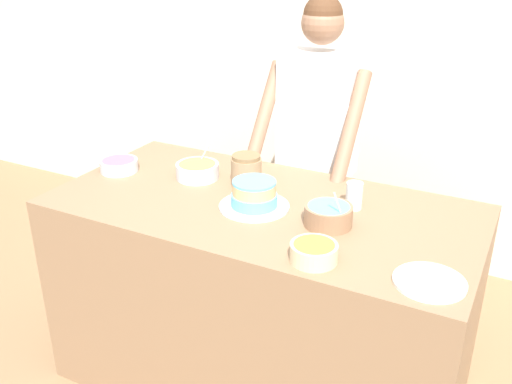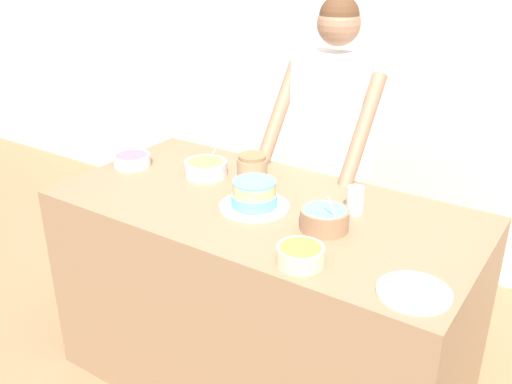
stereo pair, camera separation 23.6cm
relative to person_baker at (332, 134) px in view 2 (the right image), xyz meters
name	(u,v)px [view 2 (the right image)]	position (x,y,z in m)	size (l,w,h in m)	color
wall_back	(402,61)	(0.04, 0.83, 0.24)	(10.00, 0.05, 2.60)	beige
counter	(262,297)	(0.04, -0.70, -0.59)	(1.81, 0.90, 0.95)	#8C6B4C
person_baker	(332,134)	(0.00, 0.00, 0.00)	(0.53, 0.48, 1.74)	#2D2D38
cake	(254,196)	(0.02, -0.74, -0.06)	(0.30, 0.30, 0.12)	silver
frosting_bowl_purple	(132,160)	(-0.75, -0.69, -0.08)	(0.18, 0.18, 0.06)	silver
frosting_bowl_orange	(300,255)	(0.41, -1.03, -0.08)	(0.17, 0.17, 0.07)	beige
frosting_bowl_yellow	(206,168)	(-0.36, -0.58, -0.07)	(0.20, 0.20, 0.14)	silver
frosting_bowl_blue	(324,218)	(0.35, -0.75, -0.07)	(0.19, 0.19, 0.17)	#936B4C
drinking_glass	(355,200)	(0.39, -0.56, -0.06)	(0.07, 0.07, 0.11)	silver
ceramic_plate	(414,292)	(0.80, -0.99, -0.11)	(0.24, 0.24, 0.01)	white
stoneware_jar	(252,170)	(-0.12, -0.55, -0.04)	(0.14, 0.14, 0.14)	#9E7F5B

